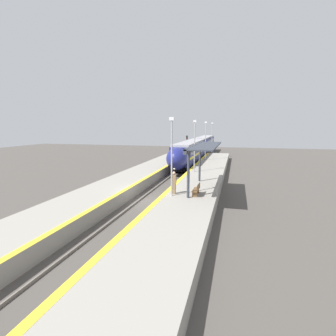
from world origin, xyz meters
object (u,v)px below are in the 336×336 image
(train, at_px, (198,148))
(platform_bench, at_px, (197,189))
(lamppost_far, at_px, (206,138))
(lamppost_farthest, at_px, (212,136))
(lamppost_mid, at_px, (195,143))
(person_waiting, at_px, (174,182))
(railway_signal, at_px, (187,145))
(lamppost_near, at_px, (172,152))

(train, bearing_deg, platform_bench, -81.90)
(lamppost_far, bearing_deg, lamppost_farthest, 90.00)
(lamppost_farthest, bearing_deg, lamppost_mid, -90.00)
(train, xyz_separation_m, lamppost_farthest, (2.47, 2.18, 2.19))
(lamppost_mid, distance_m, lamppost_farthest, 22.19)
(train, distance_m, person_waiting, 30.58)
(platform_bench, xyz_separation_m, person_waiting, (-1.83, -0.04, 0.47))
(train, bearing_deg, lamppost_far, -74.51)
(lamppost_mid, relative_size, lamppost_far, 1.00)
(train, distance_m, railway_signal, 2.31)
(lamppost_near, xyz_separation_m, lamppost_far, (0.00, 22.19, 0.00))
(railway_signal, xyz_separation_m, lamppost_mid, (4.39, -18.84, 1.66))
(train, xyz_separation_m, person_waiting, (2.50, -30.48, -0.25))
(lamppost_mid, bearing_deg, train, 97.04)
(person_waiting, relative_size, lamppost_far, 0.30)
(person_waiting, relative_size, lamppost_mid, 0.30)
(lamppost_near, bearing_deg, train, 94.54)
(train, height_order, lamppost_far, lamppost_far)
(train, xyz_separation_m, lamppost_near, (2.47, -31.10, 2.19))
(platform_bench, xyz_separation_m, lamppost_mid, (-1.86, 10.43, 2.92))
(train, bearing_deg, lamppost_near, -85.46)
(train, height_order, lamppost_farthest, lamppost_farthest)
(lamppost_near, bearing_deg, lamppost_mid, 90.00)
(train, distance_m, lamppost_far, 9.50)
(train, xyz_separation_m, platform_bench, (4.33, -30.44, -0.72))
(lamppost_near, height_order, lamppost_far, same)
(train, relative_size, lamppost_mid, 6.73)
(platform_bench, relative_size, lamppost_near, 0.27)
(railway_signal, distance_m, lamppost_farthest, 5.77)
(lamppost_mid, height_order, lamppost_far, same)
(train, height_order, railway_signal, railway_signal)
(train, distance_m, lamppost_mid, 20.28)
(train, relative_size, platform_bench, 24.58)
(platform_bench, bearing_deg, railway_signal, 102.06)
(platform_bench, distance_m, lamppost_far, 21.80)
(railway_signal, bearing_deg, lamppost_near, -81.65)
(railway_signal, xyz_separation_m, lamppost_near, (4.39, -29.93, 1.66))
(train, distance_m, lamppost_farthest, 3.96)
(platform_bench, distance_m, lamppost_farthest, 32.80)
(platform_bench, relative_size, railway_signal, 0.36)
(platform_bench, height_order, lamppost_mid, lamppost_mid)
(train, relative_size, railway_signal, 8.83)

